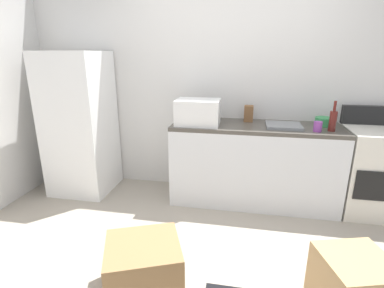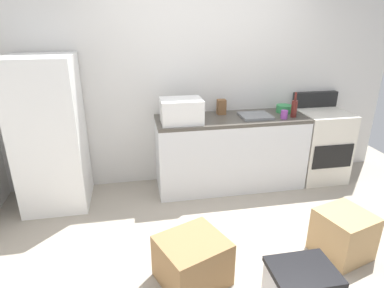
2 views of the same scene
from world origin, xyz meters
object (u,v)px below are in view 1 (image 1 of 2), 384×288
wine_bottle (333,120)px  knife_block (249,114)px  cardboard_box_medium (353,287)px  mixing_bowl (324,122)px  coffee_mug (318,127)px  stove_oven (372,170)px  cardboard_box_large (144,268)px  refrigerator (80,124)px  microwave (198,112)px

wine_bottle → knife_block: (-0.81, 0.28, -0.02)m
cardboard_box_medium → mixing_bowl: bearing=86.7°
mixing_bowl → coffee_mug: bearing=-114.8°
stove_oven → mixing_bowl: (-0.51, 0.09, 0.48)m
coffee_mug → mixing_bowl: coffee_mug is taller
stove_oven → coffee_mug: size_ratio=11.00×
stove_oven → mixing_bowl: stove_oven is taller
wine_bottle → cardboard_box_medium: wine_bottle is taller
cardboard_box_large → refrigerator: bearing=131.2°
refrigerator → mixing_bowl: size_ratio=8.75×
mixing_bowl → stove_oven: bearing=-9.6°
coffee_mug → microwave: bearing=176.3°
microwave → mixing_bowl: (1.33, 0.18, -0.09)m
stove_oven → cardboard_box_medium: bearing=-112.3°
knife_block → cardboard_box_medium: size_ratio=0.43×
microwave → knife_block: microwave is taller
refrigerator → microwave: bearing=-1.7°
microwave → coffee_mug: 1.21m
microwave → wine_bottle: 1.35m
wine_bottle → knife_block: wine_bottle is taller
refrigerator → wine_bottle: bearing=-1.5°
refrigerator → coffee_mug: bearing=-2.6°
cardboard_box_large → cardboard_box_medium: size_ratio=1.20×
cardboard_box_medium → microwave: bearing=132.1°
wine_bottle → mixing_bowl: bearing=95.8°
microwave → cardboard_box_large: bearing=-95.8°
coffee_mug → cardboard_box_large: (-1.35, -1.35, -0.76)m
wine_bottle → cardboard_box_medium: (-0.11, -1.34, -0.80)m
refrigerator → cardboard_box_large: size_ratio=3.29×
refrigerator → microwave: refrigerator is taller
refrigerator → coffee_mug: size_ratio=16.63×
microwave → knife_block: 0.59m
refrigerator → stove_oven: bearing=1.0°
mixing_bowl → cardboard_box_large: mixing_bowl is taller
microwave → refrigerator: bearing=178.3°
refrigerator → cardboard_box_medium: refrigerator is taller
refrigerator → wine_bottle: 2.79m
microwave → wine_bottle: bearing=-1.3°
mixing_bowl → microwave: bearing=-172.1°
wine_bottle → mixing_bowl: wine_bottle is taller
knife_block → mixing_bowl: bearing=-4.6°
wine_bottle → mixing_bowl: size_ratio=1.58×
stove_oven → wine_bottle: bearing=-165.4°
coffee_mug → mixing_bowl: bearing=65.2°
cardboard_box_medium → wine_bottle: bearing=85.3°
microwave → coffee_mug: size_ratio=4.60×
coffee_mug → knife_block: (-0.67, 0.33, 0.04)m
cardboard_box_large → cardboard_box_medium: (1.38, 0.06, 0.02)m
coffee_mug → cardboard_box_large: 2.05m
microwave → mixing_bowl: 1.34m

